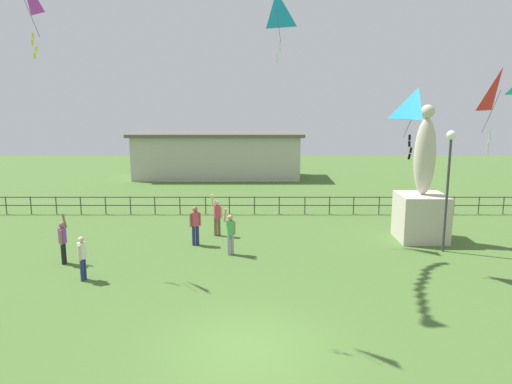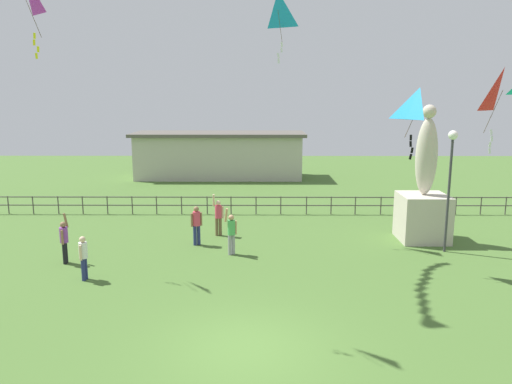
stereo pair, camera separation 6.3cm
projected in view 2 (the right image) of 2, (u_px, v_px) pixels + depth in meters
The scene contains 13 objects.
ground_plane at pixel (246, 348), 12.03m from camera, with size 80.00×80.00×0.00m, color #476B2D.
statue_monument at pixel (423, 202), 20.86m from camera, with size 1.96×1.96×5.74m.
lamppost at pixel (451, 165), 18.92m from camera, with size 0.36×0.36×4.80m.
person_0 at pixel (197, 223), 20.26m from camera, with size 0.45×0.30×1.64m.
person_2 at pixel (83, 255), 16.37m from camera, with size 0.28×0.45×1.51m.
person_5 at pixel (64, 239), 18.01m from camera, with size 0.29×0.49×1.86m.
person_6 at pixel (218, 215), 21.65m from camera, with size 0.49×0.29×1.86m.
person_7 at pixel (231, 231), 19.03m from camera, with size 0.49×0.34×1.87m.
kite_1 at pixel (502, 92), 17.01m from camera, with size 1.11×1.09×2.98m.
kite_2 at pixel (419, 107), 16.73m from camera, with size 1.08×1.29×2.38m.
kite_3 at pixel (278, 11), 19.88m from camera, with size 1.13×0.91×2.77m.
waterfront_railing at pixel (246, 203), 25.66m from camera, with size 36.05×0.06×0.95m.
pavilion_building at pixel (219, 155), 37.25m from camera, with size 12.83×4.49×3.42m.
Camera 2 is at (0.31, -11.09, 6.04)m, focal length 34.56 mm.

